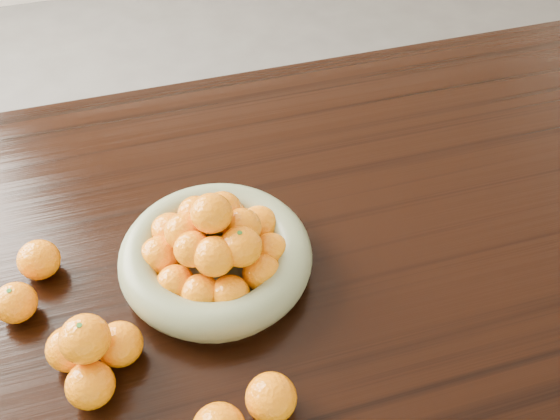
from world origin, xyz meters
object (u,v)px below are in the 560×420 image
object	(u,v)px
fruit_bowl	(216,252)
loose_orange_0	(15,303)
dining_table	(268,267)
orange_pyramid	(91,354)

from	to	relation	value
fruit_bowl	loose_orange_0	bearing A→B (deg)	-179.92
dining_table	orange_pyramid	distance (m)	0.39
dining_table	fruit_bowl	bearing A→B (deg)	-153.58
loose_orange_0	orange_pyramid	bearing A→B (deg)	-51.08
dining_table	orange_pyramid	bearing A→B (deg)	-149.25
fruit_bowl	dining_table	bearing A→B (deg)	26.42
fruit_bowl	orange_pyramid	world-z (taller)	fruit_bowl
loose_orange_0	fruit_bowl	bearing A→B (deg)	0.08
orange_pyramid	loose_orange_0	world-z (taller)	orange_pyramid
orange_pyramid	loose_orange_0	xyz separation A→B (m)	(-0.11, 0.13, -0.02)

